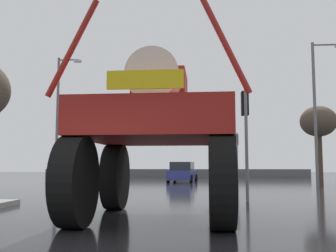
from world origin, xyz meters
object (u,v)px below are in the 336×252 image
object	(u,v)px
sedan_ahead	(182,173)
bare_tree_right	(319,123)
oversize_sprayer	(158,134)
traffic_signal_far_left	(237,146)
streetlight_far_right	(317,106)
streetlight_far_left	(59,114)
traffic_signal_near_right	(245,118)

from	to	relation	value
sedan_ahead	bare_tree_right	size ratio (longest dim) A/B	0.81
oversize_sprayer	traffic_signal_far_left	size ratio (longest dim) A/B	1.39
streetlight_far_right	streetlight_far_left	bearing A→B (deg)	170.96
streetlight_far_left	bare_tree_right	xyz separation A→B (m)	(17.83, 0.99, -0.63)
traffic_signal_far_left	sedan_ahead	bearing A→B (deg)	-161.30
oversize_sprayer	traffic_signal_near_right	bearing A→B (deg)	-28.59
oversize_sprayer	sedan_ahead	world-z (taller)	oversize_sprayer
sedan_ahead	bare_tree_right	world-z (taller)	bare_tree_right
traffic_signal_near_right	traffic_signal_far_left	size ratio (longest dim) A/B	1.02
sedan_ahead	traffic_signal_near_right	world-z (taller)	traffic_signal_near_right
oversize_sprayer	streetlight_far_left	xyz separation A→B (m)	(-8.41, 17.26, 2.84)
oversize_sprayer	streetlight_far_right	xyz separation A→B (m)	(8.24, 14.61, 2.84)
oversize_sprayer	traffic_signal_far_left	distance (m)	22.87
traffic_signal_near_right	sedan_ahead	bearing A→B (deg)	99.06
traffic_signal_far_left	bare_tree_right	size ratio (longest dim) A/B	0.72
traffic_signal_far_left	streetlight_far_right	size ratio (longest dim) A/B	0.44
streetlight_far_left	oversize_sprayer	bearing A→B (deg)	-64.02
oversize_sprayer	streetlight_far_left	distance (m)	19.41
traffic_signal_near_right	streetlight_far_right	xyz separation A→B (m)	(5.60, 10.14, 1.95)
traffic_signal_far_left	streetlight_far_right	distance (m)	9.00
traffic_signal_near_right	streetlight_far_right	world-z (taller)	streetlight_far_right
streetlight_far_right	oversize_sprayer	bearing A→B (deg)	-119.43
traffic_signal_near_right	traffic_signal_far_left	xyz separation A→B (m)	(1.66, 17.98, -0.06)
traffic_signal_far_left	streetlight_far_left	bearing A→B (deg)	-157.78
streetlight_far_right	bare_tree_right	world-z (taller)	streetlight_far_right
oversize_sprayer	sedan_ahead	distance (m)	21.03
sedan_ahead	streetlight_far_left	bearing A→B (deg)	121.66
streetlight_far_right	traffic_signal_far_left	bearing A→B (deg)	116.68
sedan_ahead	traffic_signal_near_right	bearing A→B (deg)	-163.23
traffic_signal_far_left	oversize_sprayer	bearing A→B (deg)	-100.85
streetlight_far_left	streetlight_far_right	bearing A→B (deg)	-9.04
traffic_signal_near_right	streetlight_far_left	xyz separation A→B (m)	(-11.05, 12.79, 1.96)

